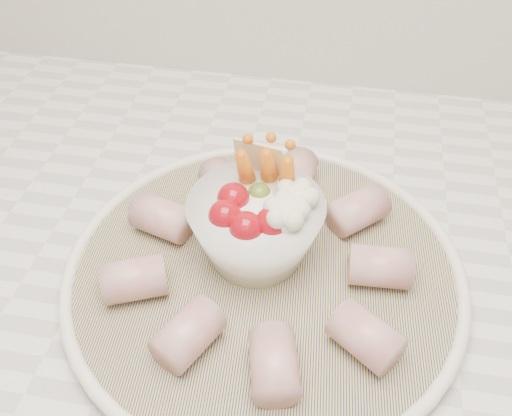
# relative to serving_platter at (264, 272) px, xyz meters

# --- Properties ---
(serving_platter) EXTENTS (0.40, 0.40, 0.02)m
(serving_platter) POSITION_rel_serving_platter_xyz_m (0.00, 0.00, 0.00)
(serving_platter) COLOR navy
(serving_platter) RESTS_ON kitchen_counter
(veggie_bowl) EXTENTS (0.12, 0.12, 0.11)m
(veggie_bowl) POSITION_rel_serving_platter_xyz_m (-0.01, 0.02, 0.04)
(veggie_bowl) COLOR white
(veggie_bowl) RESTS_ON serving_platter
(cured_meat_rolls) EXTENTS (0.27, 0.28, 0.04)m
(cured_meat_rolls) POSITION_rel_serving_platter_xyz_m (-0.00, -0.00, 0.02)
(cured_meat_rolls) COLOR #AA4E53
(cured_meat_rolls) RESTS_ON serving_platter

